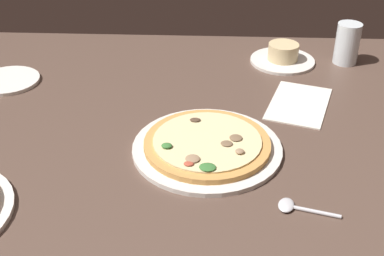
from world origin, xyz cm
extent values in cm
cube|color=brown|center=(0.00, 0.00, 2.00)|extent=(150.00, 110.00, 4.00)
cylinder|color=silver|center=(6.53, -7.31, 4.50)|extent=(30.68, 30.68, 1.00)
cylinder|color=#C68C47|center=(6.53, -7.31, 5.60)|extent=(25.91, 25.91, 1.20)
cylinder|color=beige|center=(6.53, -7.31, 6.40)|extent=(22.14, 22.14, 0.40)
ellipsoid|color=brown|center=(12.33, -6.70, 6.83)|extent=(2.64, 2.57, 0.46)
ellipsoid|color=#937556|center=(3.87, -14.46, 6.87)|extent=(2.82, 2.80, 0.53)
ellipsoid|color=#937556|center=(12.96, -11.74, 6.97)|extent=(1.78, 1.74, 0.73)
ellipsoid|color=#AD4733|center=(3.22, -16.12, 6.84)|extent=(1.92, 1.49, 0.48)
ellipsoid|color=#4C3828|center=(3.78, 0.02, 6.82)|extent=(2.32, 1.63, 0.44)
ellipsoid|color=#387033|center=(6.79, -17.05, 6.86)|extent=(3.20, 2.76, 0.52)
ellipsoid|color=#387033|center=(-1.43, -10.45, 6.99)|extent=(2.15, 1.88, 0.78)
ellipsoid|color=brown|center=(10.44, -8.84, 6.80)|extent=(2.42, 2.16, 0.40)
cylinder|color=silver|center=(26.38, 36.79, 4.40)|extent=(17.62, 17.62, 0.80)
cylinder|color=#D1B784|center=(26.38, 36.79, 7.07)|extent=(8.27, 8.27, 4.53)
cylinder|color=silver|center=(43.45, 37.39, 9.58)|extent=(6.51, 6.51, 11.17)
cylinder|color=silver|center=(43.45, 37.39, 7.33)|extent=(5.98, 5.98, 6.67)
cylinder|color=silver|center=(-45.11, 21.16, 4.45)|extent=(16.01, 16.01, 0.90)
cube|color=silver|center=(27.90, 13.00, 4.15)|extent=(18.39, 23.02, 0.30)
ellipsoid|color=silver|center=(20.80, -24.45, 4.50)|extent=(3.75, 4.60, 1.00)
cylinder|color=silver|center=(25.36, -25.69, 4.35)|extent=(9.30, 3.16, 0.70)
camera|label=1|loc=(7.49, -94.48, 63.68)|focal=48.11mm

